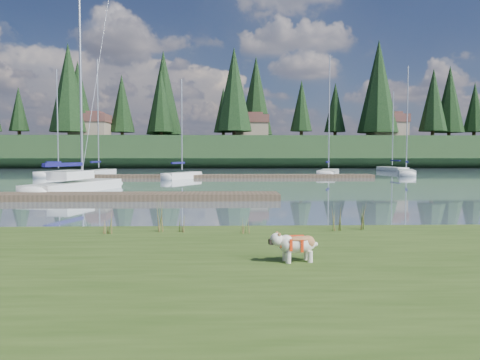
{
  "coord_description": "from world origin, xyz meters",
  "views": [
    {
      "loc": [
        1.54,
        -12.65,
        2.04
      ],
      "look_at": [
        1.92,
        -0.5,
        1.4
      ],
      "focal_mm": 35.0,
      "sensor_mm": 36.0,
      "label": 1
    }
  ],
  "objects": [
    {
      "name": "weed_1",
      "position": [
        0.57,
        -2.36,
        0.52
      ],
      "size": [
        0.17,
        0.14,
        0.4
      ],
      "color": "#475B23",
      "rests_on": "bank"
    },
    {
      "name": "bank",
      "position": [
        0.0,
        -6.0,
        0.17
      ],
      "size": [
        60.0,
        9.0,
        0.35
      ],
      "primitive_type": "cube",
      "color": "#354C1A",
      "rests_on": "ground"
    },
    {
      "name": "conifer_5",
      "position": [
        15.0,
        70.0,
        10.83
      ],
      "size": [
        3.96,
        3.96,
        10.35
      ],
      "color": "#382619",
      "rests_on": "ridge"
    },
    {
      "name": "house_2",
      "position": [
        30.0,
        69.0,
        7.31
      ],
      "size": [
        6.3,
        5.3,
        4.65
      ],
      "color": "gray",
      "rests_on": "ridge"
    },
    {
      "name": "weed_5",
      "position": [
        4.71,
        -2.18,
        0.64
      ],
      "size": [
        0.17,
        0.14,
        0.7
      ],
      "color": "#475B23",
      "rests_on": "bank"
    },
    {
      "name": "sailboat_bg_4",
      "position": [
        20.34,
        35.4,
        0.33
      ],
      "size": [
        3.86,
        7.67,
        11.24
      ],
      "rotation": [
        0.0,
        0.0,
        1.24
      ],
      "color": "white",
      "rests_on": "ground"
    },
    {
      "name": "conifer_7",
      "position": [
        42.0,
        71.0,
        12.19
      ],
      "size": [
        5.28,
        5.28,
        13.2
      ],
      "color": "#382619",
      "rests_on": "ridge"
    },
    {
      "name": "dock_near",
      "position": [
        -4.0,
        9.0,
        0.15
      ],
      "size": [
        16.0,
        2.0,
        0.3
      ],
      "primitive_type": "cube",
      "color": "#4C3D2C",
      "rests_on": "ground"
    },
    {
      "name": "weed_2",
      "position": [
        4.02,
        -2.31,
        0.59
      ],
      "size": [
        0.17,
        0.14,
        0.57
      ],
      "color": "#475B23",
      "rests_on": "bank"
    },
    {
      "name": "sailboat_bg_2",
      "position": [
        -2.03,
        28.7,
        0.34
      ],
      "size": [
        3.51,
        5.55,
        8.75
      ],
      "rotation": [
        0.0,
        0.0,
        1.11
      ],
      "color": "white",
      "rests_on": "ground"
    },
    {
      "name": "bulldog",
      "position": [
        2.66,
        -5.33,
        0.64
      ],
      "size": [
        0.79,
        0.4,
        0.47
      ],
      "rotation": [
        0.0,
        0.0,
        3.3
      ],
      "color": "silver",
      "rests_on": "bank"
    },
    {
      "name": "weed_3",
      "position": [
        -1.01,
        -2.55,
        0.56
      ],
      "size": [
        0.17,
        0.14,
        0.5
      ],
      "color": "#475B23",
      "rests_on": "bank"
    },
    {
      "name": "conifer_4",
      "position": [
        3.0,
        66.0,
        13.09
      ],
      "size": [
        6.16,
        6.16,
        15.1
      ],
      "color": "#382619",
      "rests_on": "ridge"
    },
    {
      "name": "sailboat_bg_1",
      "position": [
        -11.44,
        36.46,
        0.33
      ],
      "size": [
        1.97,
        8.08,
        11.95
      ],
      "rotation": [
        0.0,
        0.0,
        1.52
      ],
      "color": "white",
      "rests_on": "ground"
    },
    {
      "name": "weed_4",
      "position": [
        1.94,
        -2.58,
        0.52
      ],
      "size": [
        0.17,
        0.14,
        0.4
      ],
      "color": "#475B23",
      "rests_on": "bank"
    },
    {
      "name": "weed_0",
      "position": [
        0.05,
        -2.32,
        0.65
      ],
      "size": [
        0.17,
        0.14,
        0.72
      ],
      "color": "#475B23",
      "rests_on": "bank"
    },
    {
      "name": "sailboat_bg_0",
      "position": [
        -14.51,
        33.69,
        0.32
      ],
      "size": [
        2.7,
        7.24,
        10.41
      ],
      "rotation": [
        0.0,
        0.0,
        1.38
      ],
      "color": "white",
      "rests_on": "ground"
    },
    {
      "name": "ground",
      "position": [
        0.0,
        30.0,
        0.0
      ],
      "size": [
        200.0,
        200.0,
        0.0
      ],
      "primitive_type": "plane",
      "color": "slate",
      "rests_on": "ground"
    },
    {
      "name": "ridge",
      "position": [
        0.0,
        73.0,
        2.5
      ],
      "size": [
        200.0,
        20.0,
        5.0
      ],
      "primitive_type": "cube",
      "color": "#1A3018",
      "rests_on": "ground"
    },
    {
      "name": "sailboat_main",
      "position": [
        -6.72,
        14.41,
        0.42
      ],
      "size": [
        3.76,
        8.87,
        12.55
      ],
      "rotation": [
        0.0,
        0.0,
        1.33
      ],
      "color": "white",
      "rests_on": "ground"
    },
    {
      "name": "conifer_3",
      "position": [
        -10.0,
        72.0,
        11.74
      ],
      "size": [
        4.84,
        4.84,
        12.25
      ],
      "color": "#382619",
      "rests_on": "ridge"
    },
    {
      "name": "house_0",
      "position": [
        -22.0,
        70.0,
        7.31
      ],
      "size": [
        6.3,
        5.3,
        4.65
      ],
      "color": "gray",
      "rests_on": "ridge"
    },
    {
      "name": "conifer_2",
      "position": [
        -25.0,
        68.0,
        13.54
      ],
      "size": [
        6.6,
        6.6,
        16.05
      ],
      "color": "#382619",
      "rests_on": "ridge"
    },
    {
      "name": "conifer_6",
      "position": [
        28.0,
        68.0,
        13.99
      ],
      "size": [
        7.04,
        7.04,
        17.0
      ],
      "color": "#382619",
      "rests_on": "ridge"
    },
    {
      "name": "dock_far",
      "position": [
        2.0,
        30.0,
        0.15
      ],
      "size": [
        26.0,
        2.2,
        0.3
      ],
      "primitive_type": "cube",
      "color": "#4C3D2C",
      "rests_on": "ground"
    },
    {
      "name": "house_1",
      "position": [
        6.0,
        71.0,
        7.31
      ],
      "size": [
        6.3,
        5.3,
        4.65
      ],
      "color": "gray",
      "rests_on": "ridge"
    },
    {
      "name": "sailboat_bg_3",
      "position": [
        12.46,
        36.19,
        0.32
      ],
      "size": [
        4.1,
        8.62,
        12.44
      ],
      "rotation": [
        0.0,
        0.0,
        1.27
      ],
      "color": "white",
      "rests_on": "ground"
    },
    {
      "name": "mud_lip",
      "position": [
        0.0,
        -1.6,
        0.07
      ],
      "size": [
        60.0,
        0.5,
        0.14
      ],
      "primitive_type": "cube",
      "color": "#33281C",
      "rests_on": "ground"
    },
    {
      "name": "sailboat_bg_5",
      "position": [
        22.89,
        47.28,
        0.32
      ],
      "size": [
        2.1,
        7.26,
        10.32
      ],
      "rotation": [
        0.0,
        0.0,
        1.67
      ],
      "color": "white",
      "rests_on": "ground"
    }
  ]
}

